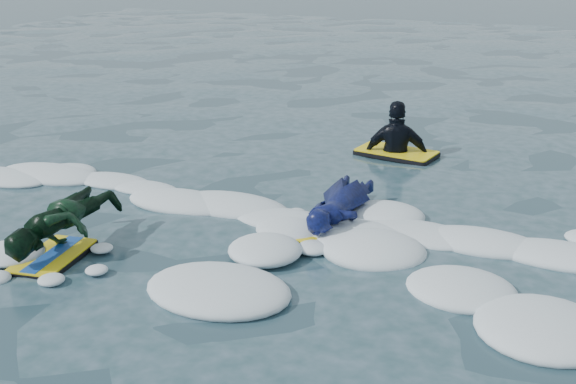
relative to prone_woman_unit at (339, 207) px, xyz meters
The scene contains 5 objects.
ground 1.93m from the prone_woman_unit, 125.76° to the right, with size 120.00×120.00×0.00m, color #172F39.
foam_band 1.25m from the prone_woman_unit, 155.05° to the right, with size 12.00×3.10×0.30m, color white, non-canonical shape.
prone_woman_unit is the anchor object (origin of this frame).
prone_child_unit 2.77m from the prone_woman_unit, 141.92° to the right, with size 0.69×1.35×0.52m.
waiting_rider_unit 2.72m from the prone_woman_unit, 91.62° to the left, with size 1.17×0.77×1.63m.
Camera 1 is at (3.36, -5.18, 2.88)m, focal length 45.00 mm.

